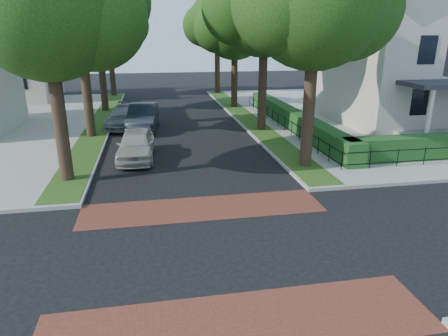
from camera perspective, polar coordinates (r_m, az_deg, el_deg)
The scene contains 20 objects.
ground at distance 12.25m, azimuth -1.04°, elevation -11.84°, with size 120.00×120.00×0.00m, color black.
sidewalk_ne at distance 36.78m, azimuth 25.26°, elevation 7.21°, with size 30.00×30.00×0.15m, color gray.
crosswalk_far at distance 15.07m, azimuth -3.02°, elevation -5.74°, with size 9.00×2.20×0.01m, color brown.
crosswalk_near at distance 9.67m, azimuth 2.26°, elevation -21.29°, with size 9.00×2.20×0.01m, color brown.
grass_strip_ne at distance 30.97m, azimuth 3.13°, elevation 7.29°, with size 1.60×29.80×0.02m, color #244313.
grass_strip_nw at distance 30.38m, azimuth -17.24°, elevation 6.26°, with size 1.60×29.80×0.02m, color #244313.
tree_right_near at distance 19.17m, azimuth 13.05°, elevation 22.39°, with size 7.75×6.67×10.66m.
tree_right_mid at distance 26.76m, azimuth 5.97°, elevation 22.30°, with size 8.25×7.09×11.22m.
tree_right_far at distance 35.42m, azimuth 1.64°, elevation 19.70°, with size 7.25×6.23×9.74m.
tree_right_back at distance 44.28m, azimuth -0.90°, elevation 19.94°, with size 7.50×6.45×10.20m.
tree_left_near at distance 18.08m, azimuth -23.75°, elevation 20.49°, with size 7.50×6.45×10.20m.
tree_left_far at distance 34.86m, azimuth -17.45°, elevation 19.28°, with size 7.00×6.02×9.86m.
tree_left_back at distance 43.85m, azimuth -16.11°, elevation 19.47°, with size 7.75×6.66×10.44m.
hedge_main_road at distance 27.65m, azimuth 9.80°, elevation 6.92°, with size 1.00×18.00×1.20m, color #17431A.
fence_main_road at distance 27.42m, azimuth 8.20°, elevation 6.59°, with size 0.06×18.00×0.90m, color black, non-canonical shape.
house_victorian at distance 32.60m, azimuth 26.91°, elevation 16.35°, with size 13.00×13.05×12.48m.
house_left_far at distance 44.64m, azimuth -29.40°, elevation 14.80°, with size 10.00×9.00×10.14m.
parked_car_front at distance 21.17m, azimuth -12.44°, elevation 3.26°, with size 1.83×4.54×1.55m, color #B2AEA0.
parked_car_middle at distance 27.87m, azimuth -11.49°, elevation 7.14°, with size 1.82×5.21×1.72m, color #1C232A.
parked_car_rear at distance 29.11m, azimuth -14.02°, elevation 7.19°, with size 2.06×5.08×1.47m, color gray.
Camera 1 is at (-1.68, -10.44, 6.20)m, focal length 32.00 mm.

